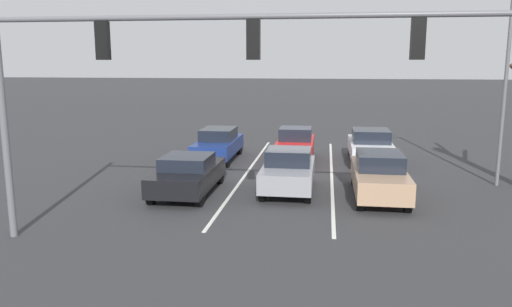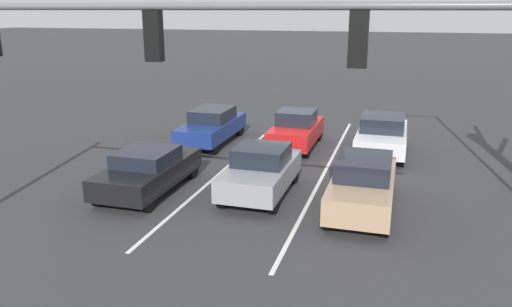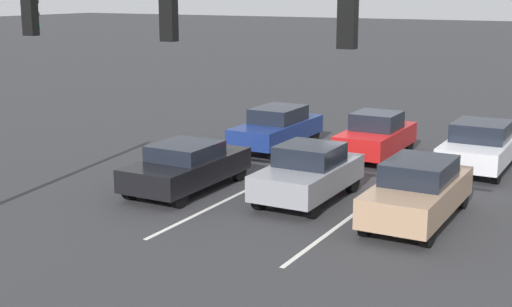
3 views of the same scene
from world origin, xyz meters
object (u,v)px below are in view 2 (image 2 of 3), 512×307
Objects in this scene: car_tan_leftlane_front at (363,183)px; car_gray_midlane_front at (261,171)px; car_black_rightlane_front at (148,170)px; traffic_signal_gantry at (58,61)px; car_white_leftlane_second at (382,134)px; car_red_midlane_second at (296,129)px; car_navy_rightlane_second at (212,125)px.

car_tan_leftlane_front reaches higher than car_gray_midlane_front.
car_black_rightlane_front is at bearing 3.36° from car_tan_leftlane_front.
car_black_rightlane_front is at bearing -79.44° from traffic_signal_gantry.
traffic_signal_gantry is (5.94, 5.53, 3.97)m from car_tan_leftlane_front.
car_white_leftlane_second is (-7.12, -6.86, 0.07)m from car_black_rightlane_front.
car_navy_rightlane_second is at bearing 5.06° from car_red_midlane_second.
car_navy_rightlane_second is at bearing 3.62° from car_white_leftlane_second.
car_navy_rightlane_second is (3.78, 0.33, 0.01)m from car_red_midlane_second.
car_black_rightlane_front is at bearing 62.38° from car_red_midlane_second.
car_navy_rightlane_second is at bearing -87.71° from car_black_rightlane_front.
car_black_rightlane_front is at bearing 92.29° from car_navy_rightlane_second.
car_tan_leftlane_front reaches higher than car_black_rightlane_front.
traffic_signal_gantry reaches higher than car_red_midlane_second.
car_gray_midlane_front is at bearing -6.39° from car_tan_leftlane_front.
car_white_leftlane_second is at bearing -92.05° from car_tan_leftlane_front.
traffic_signal_gantry is at bearing 42.95° from car_tan_leftlane_front.
car_black_rightlane_front is at bearing 11.96° from car_gray_midlane_front.
traffic_signal_gantry is at bearing 96.00° from car_navy_rightlane_second.
car_tan_leftlane_front is at bearing 173.61° from car_gray_midlane_front.
car_red_midlane_second is at bearing -88.90° from car_gray_midlane_front.
car_black_rightlane_front is 1.09× the size of car_gray_midlane_front.
car_gray_midlane_front is at bearing 124.67° from car_navy_rightlane_second.
car_tan_leftlane_front is 1.14× the size of car_gray_midlane_front.
car_white_leftlane_second is 7.39m from car_navy_rightlane_second.
car_white_leftlane_second is at bearing -176.38° from car_navy_rightlane_second.
car_tan_leftlane_front reaches higher than car_navy_rightlane_second.
car_red_midlane_second is 3.61m from car_white_leftlane_second.
traffic_signal_gantry is (-1.21, 11.52, 3.98)m from car_navy_rightlane_second.
car_tan_leftlane_front is 9.03m from traffic_signal_gantry.
car_navy_rightlane_second reaches higher than car_black_rightlane_front.
car_navy_rightlane_second is at bearing -84.00° from traffic_signal_gantry.
car_tan_leftlane_front is at bearing 140.05° from car_navy_rightlane_second.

